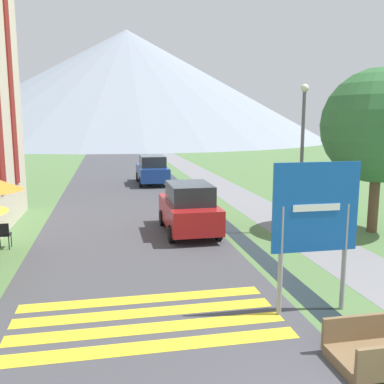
{
  "coord_description": "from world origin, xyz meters",
  "views": [
    {
      "loc": [
        -3.2,
        -3.88,
        4.02
      ],
      "look_at": [
        -0.45,
        10.0,
        1.64
      ],
      "focal_mm": 40.0,
      "sensor_mm": 36.0,
      "label": 1
    }
  ],
  "objects_px": {
    "tree_by_path": "(379,126)",
    "road_sign": "(315,218)",
    "footbridge": "(384,352)",
    "parked_car_near": "(189,208)",
    "cafe_chair_far_right": "(3,233)",
    "streetlamp": "(302,147)",
    "parked_car_far": "(152,170)"
  },
  "relations": [
    {
      "from": "tree_by_path",
      "to": "road_sign",
      "type": "bearing_deg",
      "value": -132.55
    },
    {
      "from": "footbridge",
      "to": "parked_car_near",
      "type": "bearing_deg",
      "value": 100.14
    },
    {
      "from": "road_sign",
      "to": "parked_car_near",
      "type": "height_order",
      "value": "road_sign"
    },
    {
      "from": "parked_car_near",
      "to": "footbridge",
      "type": "bearing_deg",
      "value": -79.86
    },
    {
      "from": "footbridge",
      "to": "cafe_chair_far_right",
      "type": "bearing_deg",
      "value": 133.5
    },
    {
      "from": "parked_car_near",
      "to": "cafe_chair_far_right",
      "type": "bearing_deg",
      "value": -172.18
    },
    {
      "from": "road_sign",
      "to": "tree_by_path",
      "type": "distance_m",
      "value": 7.97
    },
    {
      "from": "footbridge",
      "to": "parked_car_near",
      "type": "distance_m",
      "value": 9.11
    },
    {
      "from": "parked_car_near",
      "to": "tree_by_path",
      "type": "xyz_separation_m",
      "value": [
        6.59,
        -1.15,
        2.91
      ]
    },
    {
      "from": "parked_car_near",
      "to": "tree_by_path",
      "type": "distance_m",
      "value": 7.29
    },
    {
      "from": "road_sign",
      "to": "cafe_chair_far_right",
      "type": "xyz_separation_m",
      "value": [
        -7.42,
        6.04,
        -1.52
      ]
    },
    {
      "from": "parked_car_near",
      "to": "streetlamp",
      "type": "xyz_separation_m",
      "value": [
        3.89,
        -0.79,
        2.2
      ]
    },
    {
      "from": "streetlamp",
      "to": "tree_by_path",
      "type": "bearing_deg",
      "value": -7.43
    },
    {
      "from": "parked_car_near",
      "to": "streetlamp",
      "type": "bearing_deg",
      "value": -11.55
    },
    {
      "from": "road_sign",
      "to": "parked_car_near",
      "type": "xyz_separation_m",
      "value": [
        -1.33,
        6.87,
        -1.13
      ]
    },
    {
      "from": "footbridge",
      "to": "streetlamp",
      "type": "xyz_separation_m",
      "value": [
        2.29,
        8.15,
        2.88
      ]
    },
    {
      "from": "road_sign",
      "to": "tree_by_path",
      "type": "xyz_separation_m",
      "value": [
        5.26,
        5.73,
        1.78
      ]
    },
    {
      "from": "parked_car_far",
      "to": "streetlamp",
      "type": "distance_m",
      "value": 13.79
    },
    {
      "from": "footbridge",
      "to": "streetlamp",
      "type": "bearing_deg",
      "value": 74.31
    },
    {
      "from": "parked_car_far",
      "to": "parked_car_near",
      "type": "bearing_deg",
      "value": -89.81
    },
    {
      "from": "footbridge",
      "to": "tree_by_path",
      "type": "height_order",
      "value": "tree_by_path"
    },
    {
      "from": "parked_car_far",
      "to": "tree_by_path",
      "type": "distance_m",
      "value": 15.22
    },
    {
      "from": "parked_car_far",
      "to": "streetlamp",
      "type": "xyz_separation_m",
      "value": [
        3.93,
        -13.03,
        2.19
      ]
    },
    {
      "from": "footbridge",
      "to": "streetlamp",
      "type": "height_order",
      "value": "streetlamp"
    },
    {
      "from": "footbridge",
      "to": "streetlamp",
      "type": "distance_m",
      "value": 8.94
    },
    {
      "from": "cafe_chair_far_right",
      "to": "parked_car_near",
      "type": "bearing_deg",
      "value": 2.86
    },
    {
      "from": "footbridge",
      "to": "parked_car_near",
      "type": "height_order",
      "value": "parked_car_near"
    },
    {
      "from": "road_sign",
      "to": "tree_by_path",
      "type": "bearing_deg",
      "value": 47.45
    },
    {
      "from": "road_sign",
      "to": "streetlamp",
      "type": "relative_size",
      "value": 0.61
    },
    {
      "from": "road_sign",
      "to": "streetlamp",
      "type": "height_order",
      "value": "streetlamp"
    },
    {
      "from": "streetlamp",
      "to": "cafe_chair_far_right",
      "type": "bearing_deg",
      "value": -179.76
    },
    {
      "from": "footbridge",
      "to": "cafe_chair_far_right",
      "type": "relative_size",
      "value": 2.0
    }
  ]
}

